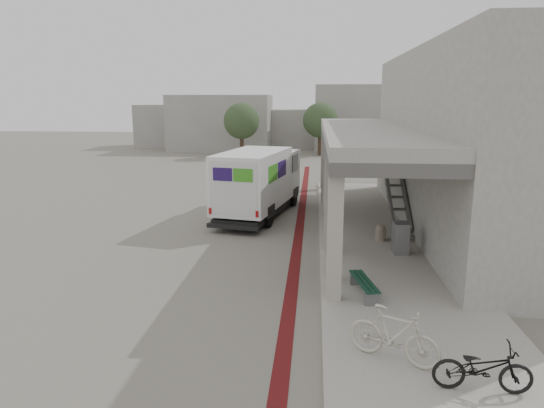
# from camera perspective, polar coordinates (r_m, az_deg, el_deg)

# --- Properties ---
(ground) EXTENTS (120.00, 120.00, 0.00)m
(ground) POSITION_cam_1_polar(r_m,az_deg,el_deg) (16.14, -0.77, -6.25)
(ground) COLOR slate
(ground) RESTS_ON ground
(bike_lane_stripe) EXTENTS (0.35, 40.00, 0.01)m
(bike_lane_stripe) POSITION_cam_1_polar(r_m,az_deg,el_deg) (17.98, 3.07, -4.30)
(bike_lane_stripe) COLOR #521011
(bike_lane_stripe) RESTS_ON ground
(sidewalk) EXTENTS (4.40, 28.00, 0.12)m
(sidewalk) POSITION_cam_1_polar(r_m,az_deg,el_deg) (16.23, 13.51, -6.28)
(sidewalk) COLOR gray
(sidewalk) RESTS_ON ground
(transit_building) EXTENTS (7.60, 17.00, 7.00)m
(transit_building) POSITION_cam_1_polar(r_m,az_deg,el_deg) (20.49, 20.09, 6.70)
(transit_building) COLOR gray
(transit_building) RESTS_ON ground
(distant_backdrop) EXTENTS (28.00, 10.00, 6.50)m
(distant_backdrop) POSITION_cam_1_polar(r_m,az_deg,el_deg) (51.36, 0.15, 9.57)
(distant_backdrop) COLOR gray
(distant_backdrop) RESTS_ON ground
(tree_left) EXTENTS (3.20, 3.20, 4.80)m
(tree_left) POSITION_cam_1_polar(r_m,az_deg,el_deg) (43.76, -3.61, 9.70)
(tree_left) COLOR #38281C
(tree_left) RESTS_ON ground
(tree_mid) EXTENTS (3.20, 3.20, 4.80)m
(tree_mid) POSITION_cam_1_polar(r_m,az_deg,el_deg) (45.27, 5.70, 9.75)
(tree_mid) COLOR #38281C
(tree_mid) RESTS_ON ground
(tree_right) EXTENTS (3.20, 3.20, 4.80)m
(tree_right) POSITION_cam_1_polar(r_m,az_deg,el_deg) (45.06, 16.08, 9.33)
(tree_right) COLOR #38281C
(tree_right) RESTS_ON ground
(fedex_truck) EXTENTS (3.41, 7.23, 2.97)m
(fedex_truck) POSITION_cam_1_polar(r_m,az_deg,el_deg) (21.47, -1.51, 2.76)
(fedex_truck) COLOR black
(fedex_truck) RESTS_ON ground
(bench) EXTENTS (0.68, 1.69, 0.39)m
(bench) POSITION_cam_1_polar(r_m,az_deg,el_deg) (13.00, 10.76, -9.30)
(bench) COLOR slate
(bench) RESTS_ON sidewalk
(bollard_near) EXTENTS (0.36, 0.36, 0.54)m
(bollard_near) POSITION_cam_1_polar(r_m,az_deg,el_deg) (13.94, 7.02, -7.71)
(bollard_near) COLOR gray
(bollard_near) RESTS_ON sidewalk
(bollard_far) EXTENTS (0.39, 0.39, 0.59)m
(bollard_far) POSITION_cam_1_polar(r_m,az_deg,el_deg) (17.95, 12.66, -3.26)
(bollard_far) COLOR gray
(bollard_far) RESTS_ON sidewalk
(utility_cabinet) EXTENTS (0.49, 0.64, 1.03)m
(utility_cabinet) POSITION_cam_1_polar(r_m,az_deg,el_deg) (16.58, 14.88, -3.87)
(utility_cabinet) COLOR gray
(utility_cabinet) RESTS_ON sidewalk
(bicycle_black) EXTENTS (1.72, 0.69, 0.89)m
(bicycle_black) POSITION_cam_1_polar(r_m,az_deg,el_deg) (9.59, 23.53, -17.26)
(bicycle_black) COLOR black
(bicycle_black) RESTS_ON sidewalk
(bicycle_cream) EXTENTS (1.87, 1.34, 1.11)m
(bicycle_cream) POSITION_cam_1_polar(r_m,az_deg,el_deg) (9.96, 14.13, -14.69)
(bicycle_cream) COLOR #BAB6A3
(bicycle_cream) RESTS_ON sidewalk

